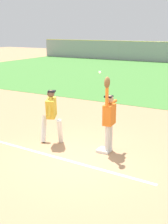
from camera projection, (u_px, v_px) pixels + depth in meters
name	position (u px, v px, depth m)	size (l,w,h in m)	color
ground_plane	(80.00, 158.00, 8.76)	(80.54, 80.54, 0.00)	tan
first_base	(104.00, 150.00, 9.24)	(0.38, 0.38, 0.08)	white
fielder	(109.00, 116.00, 8.93)	(0.29, 0.90, 2.28)	silver
runner	(51.00, 113.00, 9.72)	(0.89, 0.81, 1.72)	white
baseball	(100.00, 72.00, 9.12)	(0.07, 0.07, 0.07)	white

